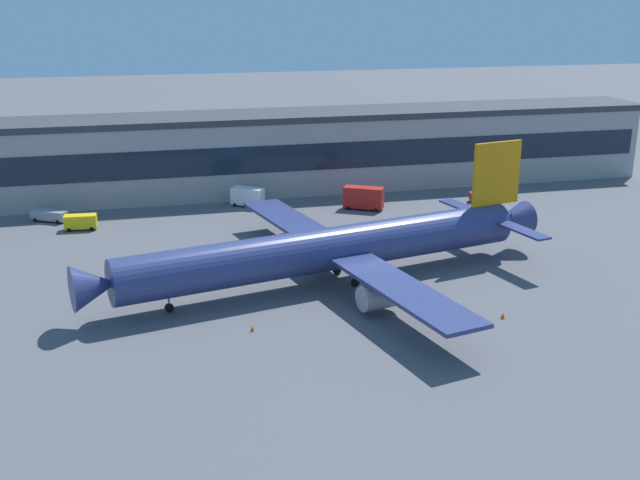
% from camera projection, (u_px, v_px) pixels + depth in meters
% --- Properties ---
extents(ground_plane, '(600.00, 600.00, 0.00)m').
position_uv_depth(ground_plane, '(367.00, 284.00, 103.76)').
color(ground_plane, '#56565B').
extents(terminal_building, '(152.55, 14.91, 15.48)m').
position_uv_depth(terminal_building, '(286.00, 151.00, 152.13)').
color(terminal_building, '#9E9993').
rests_on(terminal_building, ground_plane).
extents(airliner, '(66.83, 57.62, 17.20)m').
position_uv_depth(airliner, '(333.00, 249.00, 102.65)').
color(airliner, navy).
rests_on(airliner, ground_plane).
extents(catering_truck, '(7.54, 5.83, 4.15)m').
position_uv_depth(catering_truck, '(364.00, 197.00, 139.13)').
color(catering_truck, red).
rests_on(catering_truck, ground_plane).
extents(follow_me_car, '(4.77, 3.14, 1.85)m').
position_uv_depth(follow_me_car, '(481.00, 196.00, 144.53)').
color(follow_me_car, red).
rests_on(follow_me_car, ground_plane).
extents(stair_truck, '(6.26, 5.47, 3.55)m').
position_uv_depth(stair_truck, '(248.00, 196.00, 141.19)').
color(stair_truck, white).
rests_on(stair_truck, ground_plane).
extents(crew_van, '(5.33, 2.56, 2.55)m').
position_uv_depth(crew_van, '(81.00, 221.00, 127.25)').
color(crew_van, yellow).
rests_on(crew_van, ground_plane).
extents(belt_loader, '(6.54, 4.93, 1.95)m').
position_uv_depth(belt_loader, '(50.00, 215.00, 131.93)').
color(belt_loader, gray).
rests_on(belt_loader, ground_plane).
extents(traffic_cone_0, '(0.55, 0.55, 0.68)m').
position_uv_depth(traffic_cone_0, '(447.00, 301.00, 97.03)').
color(traffic_cone_0, '#F2590C').
rests_on(traffic_cone_0, ground_plane).
extents(traffic_cone_1, '(0.58, 0.58, 0.73)m').
position_uv_depth(traffic_cone_1, '(503.00, 316.00, 92.47)').
color(traffic_cone_1, '#F2590C').
rests_on(traffic_cone_1, ground_plane).
extents(traffic_cone_2, '(0.54, 0.54, 0.68)m').
position_uv_depth(traffic_cone_2, '(252.00, 329.00, 88.97)').
color(traffic_cone_2, '#F2590C').
rests_on(traffic_cone_2, ground_plane).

